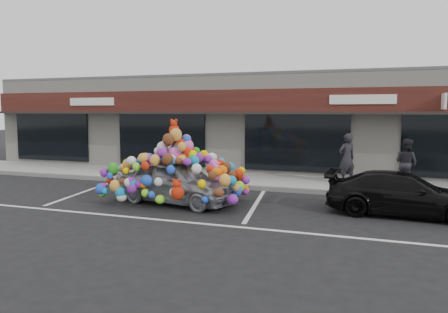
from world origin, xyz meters
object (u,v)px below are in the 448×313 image
(pedestrian_a, at_px, (347,158))
(pedestrian_b, at_px, (406,163))
(black_sedan, at_px, (403,194))
(toy_car, at_px, (176,176))

(pedestrian_a, distance_m, pedestrian_b, 1.95)
(black_sedan, bearing_deg, toy_car, 98.21)
(pedestrian_a, bearing_deg, toy_car, 5.62)
(toy_car, bearing_deg, pedestrian_a, -34.46)
(black_sedan, height_order, pedestrian_b, pedestrian_b)
(black_sedan, distance_m, pedestrian_b, 3.73)
(toy_car, bearing_deg, pedestrian_b, -45.30)
(toy_car, height_order, pedestrian_a, toy_car)
(black_sedan, height_order, pedestrian_a, pedestrian_a)
(black_sedan, distance_m, pedestrian_a, 4.22)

